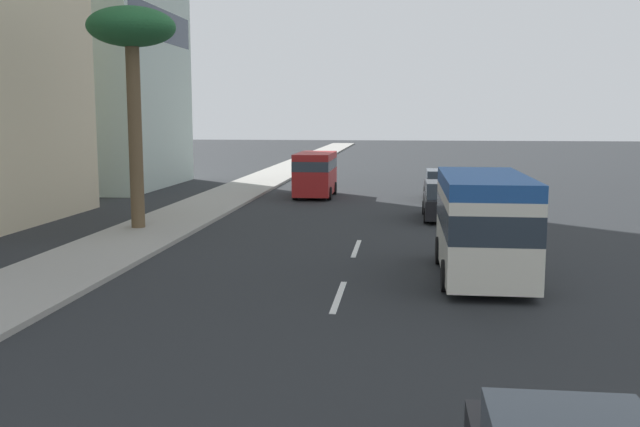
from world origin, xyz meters
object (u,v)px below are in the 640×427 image
Objects in this scene: minibus_third at (483,221)px; van_fourth at (315,172)px; car_fifth at (442,186)px; palm_tree at (132,38)px; car_lead at (444,201)px.

van_fourth is at bearing 20.32° from minibus_third.
minibus_third is 1.30× the size of van_fourth.
car_fifth is 0.51× the size of palm_tree.
van_fourth is 15.09m from palm_tree.
car_lead is 0.96× the size of car_fifth.
van_fourth is at bearing 84.55° from car_fifth.
car_lead is at bearing 2.29° from minibus_third.
palm_tree is (-12.00, 12.54, 6.71)m from car_fifth.
van_fourth is 7.09m from car_fifth.
minibus_third is 18.75m from car_fifth.
minibus_third is 20.70m from van_fourth.
minibus_third is (-11.42, -0.46, 0.81)m from car_lead.
car_lead is at bearing 177.63° from car_fifth.
minibus_third reaches higher than car_fifth.
minibus_third is 1.40× the size of car_fifth.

